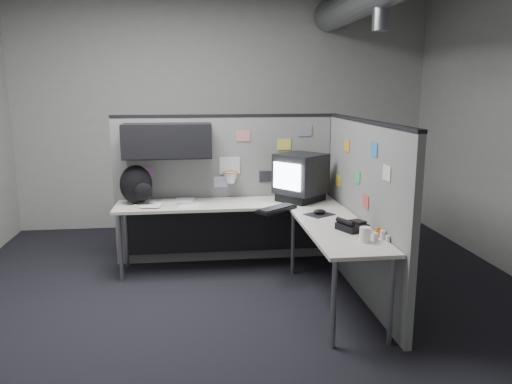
{
  "coord_description": "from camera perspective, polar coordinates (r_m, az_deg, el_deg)",
  "views": [
    {
      "loc": [
        -0.43,
        -4.1,
        1.9
      ],
      "look_at": [
        0.13,
        0.35,
        0.97
      ],
      "focal_mm": 35.0,
      "sensor_mm": 36.0,
      "label": 1
    }
  ],
  "objects": [
    {
      "name": "room",
      "position": [
        4.22,
        6.61,
        14.33
      ],
      "size": [
        5.62,
        5.62,
        3.22
      ],
      "color": "black",
      "rests_on": "ground"
    },
    {
      "name": "partition_back",
      "position": [
        5.41,
        -5.15,
        2.07
      ],
      "size": [
        2.44,
        0.42,
        1.63
      ],
      "color": "slate",
      "rests_on": "ground"
    },
    {
      "name": "partition_right",
      "position": [
        4.7,
        12.09,
        -1.83
      ],
      "size": [
        0.07,
        2.23,
        1.63
      ],
      "color": "slate",
      "rests_on": "ground"
    },
    {
      "name": "desk",
      "position": [
        5.0,
        -0.26,
        -3.17
      ],
      "size": [
        2.31,
        2.11,
        0.73
      ],
      "color": "beige",
      "rests_on": "ground"
    },
    {
      "name": "monitor",
      "position": [
        5.28,
        5.12,
        1.75
      ],
      "size": [
        0.62,
        0.62,
        0.5
      ],
      "rotation": [
        0.0,
        0.0,
        -0.08
      ],
      "color": "black",
      "rests_on": "desk"
    },
    {
      "name": "keyboard",
      "position": [
        4.87,
        2.34,
        -1.94
      ],
      "size": [
        0.44,
        0.41,
        0.04
      ],
      "rotation": [
        0.0,
        0.0,
        -0.1
      ],
      "color": "black",
      "rests_on": "desk"
    },
    {
      "name": "mouse",
      "position": [
        4.75,
        7.27,
        -2.38
      ],
      "size": [
        0.31,
        0.29,
        0.05
      ],
      "rotation": [
        0.0,
        0.0,
        -0.26
      ],
      "color": "black",
      "rests_on": "desk"
    },
    {
      "name": "phone",
      "position": [
        4.28,
        10.87,
        -3.82
      ],
      "size": [
        0.27,
        0.28,
        0.1
      ],
      "rotation": [
        0.0,
        0.0,
        0.25
      ],
      "color": "black",
      "rests_on": "desk"
    },
    {
      "name": "bottles",
      "position": [
        4.08,
        14.03,
        -4.79
      ],
      "size": [
        0.13,
        0.18,
        0.08
      ],
      "rotation": [
        0.0,
        0.0,
        -0.23
      ],
      "color": "silver",
      "rests_on": "desk"
    },
    {
      "name": "cup",
      "position": [
        3.97,
        12.35,
        -4.79
      ],
      "size": [
        0.1,
        0.1,
        0.12
      ],
      "primitive_type": "cylinder",
      "rotation": [
        0.0,
        0.0,
        0.17
      ],
      "color": "white",
      "rests_on": "desk"
    },
    {
      "name": "papers",
      "position": [
        5.27,
        -10.59,
        -1.2
      ],
      "size": [
        0.78,
        0.56,
        0.02
      ],
      "rotation": [
        0.0,
        0.0,
        -0.15
      ],
      "color": "white",
      "rests_on": "desk"
    },
    {
      "name": "backpack",
      "position": [
        5.26,
        -13.47,
        0.75
      ],
      "size": [
        0.39,
        0.35,
        0.4
      ],
      "rotation": [
        0.0,
        0.0,
        0.32
      ],
      "color": "black",
      "rests_on": "desk"
    }
  ]
}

